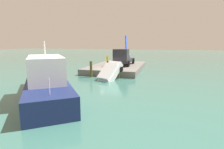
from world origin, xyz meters
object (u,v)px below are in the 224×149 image
Objects in this scene: dock_worker at (107,60)px; salvaged_car at (108,75)px; crane_truck at (123,57)px; moored_yacht at (46,84)px.

salvaged_car is (6.60, 2.13, -1.15)m from dock_worker.
moored_yacht is at bearing -15.23° from crane_truck.
crane_truck is 2.75m from dock_worker.
salvaged_car is at bearing 149.99° from moored_yacht.
salvaged_car is (8.12, -0.12, -1.56)m from crane_truck.
crane_truck is 2.43× the size of salvaged_car.
salvaged_car is 7.92m from moored_yacht.
crane_truck is 15.58m from moored_yacht.
crane_truck is at bearing 164.77° from moored_yacht.
salvaged_car is at bearing 17.91° from dock_worker.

